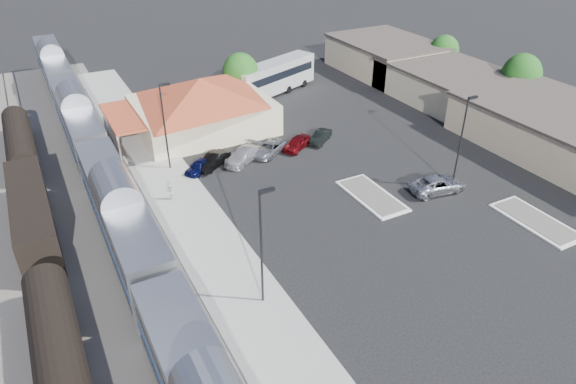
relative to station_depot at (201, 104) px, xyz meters
name	(u,v)px	position (x,y,z in m)	size (l,w,h in m)	color
ground	(348,218)	(4.56, -24.00, -3.13)	(280.00, 280.00, 0.00)	black
railbed	(80,236)	(-16.44, -16.00, -3.07)	(16.00, 100.00, 0.12)	#4C4944
platform	(193,219)	(-7.44, -18.00, -3.04)	(5.50, 92.00, 0.18)	gray
passenger_train	(121,221)	(-13.44, -19.76, -0.26)	(3.00, 104.00, 5.55)	silver
freight_cars	(33,217)	(-19.44, -14.36, -1.21)	(2.80, 46.00, 4.00)	black
station_depot	(201,104)	(0.00, 0.00, 0.00)	(18.35, 12.24, 6.20)	beige
buildings_east	(470,92)	(32.56, -9.72, -0.86)	(14.40, 51.40, 4.80)	#C6B28C
traffic_island_south	(372,196)	(8.56, -22.00, -3.03)	(3.30, 7.50, 0.21)	silver
traffic_island_north	(536,221)	(18.56, -32.00, -3.03)	(3.30, 7.50, 0.21)	silver
lamp_plat_s	(262,239)	(-6.34, -30.00, 2.21)	(1.08, 0.25, 9.00)	black
lamp_plat_n	(165,120)	(-6.34, -8.00, 2.21)	(1.08, 0.25, 9.00)	black
lamp_lot	(462,135)	(16.66, -24.00, 2.21)	(1.08, 0.25, 9.00)	black
tree_east_b	(521,75)	(38.56, -12.00, 1.09)	(4.94, 4.94, 6.96)	#382314
tree_east_c	(444,51)	(38.56, 2.00, 0.63)	(4.41, 4.41, 6.21)	#382314
tree_depot	(241,73)	(7.56, 6.00, 0.89)	(4.71, 4.71, 6.63)	#382314
suv	(438,184)	(14.53, -24.10, -2.36)	(2.54, 5.52, 1.53)	#A7A9AF
coach_bus	(274,76)	(12.90, 6.95, -0.58)	(13.91, 7.89, 4.42)	silver
person_b	(170,192)	(-8.17, -14.15, -2.16)	(0.77, 0.60, 1.58)	silver
parked_car_a	(199,166)	(-3.94, -9.91, -2.50)	(1.50, 3.73, 1.27)	#0D1245
parked_car_b	(213,161)	(-2.39, -9.61, -2.41)	(1.52, 4.36, 1.44)	black
parked_car_c	(243,155)	(0.81, -9.91, -2.40)	(2.05, 5.05, 1.46)	silver
parked_car_d	(269,148)	(4.01, -9.61, -2.48)	(2.18, 4.72, 1.31)	gray
parked_car_e	(297,143)	(7.21, -9.91, -2.43)	(1.66, 4.12, 1.40)	maroon
parked_car_f	(321,137)	(10.41, -9.61, -2.49)	(1.36, 3.91, 1.29)	black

